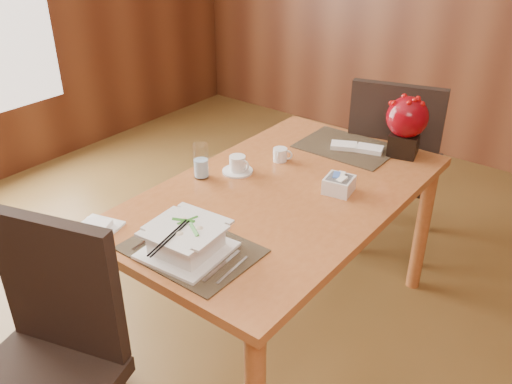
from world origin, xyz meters
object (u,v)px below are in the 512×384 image
Objects in this scene: creamer_jug at (280,155)px; sugar_caddy at (339,185)px; near_chair at (45,353)px; far_chair at (394,159)px; water_glass at (201,161)px; berry_decor at (407,123)px; soup_setting at (186,240)px; bread_plate at (97,229)px; coffee_cup at (237,165)px; dining_table at (282,210)px.

sugar_caddy is at bearing -37.31° from creamer_jug.
near_chair reaches higher than sugar_caddy.
sugar_caddy is 0.11× the size of far_chair.
berry_decor is (0.60, 0.76, 0.08)m from water_glass.
creamer_jug is at bearing 62.94° from water_glass.
soup_setting is at bearing -101.59° from berry_decor.
creamer_jug is 0.08× the size of far_chair.
bread_plate is at bearing -91.93° from water_glass.
soup_setting is 0.64m from coffee_cup.
dining_table is at bearing 18.34° from water_glass.
coffee_cup is 0.70m from bread_plate.
coffee_cup is at bearing 80.62° from bread_plate.
berry_decor reaches higher than dining_table.
creamer_jug is at bearing -135.82° from berry_decor.
soup_setting reaches higher than dining_table.
water_glass is at bearing -139.72° from creamer_jug.
near_chair is (-0.42, -1.70, -0.35)m from berry_decor.
near_chair is (0.20, -0.39, -0.20)m from bread_plate.
berry_decor is (0.06, 0.51, 0.13)m from sugar_caddy.
near_chair reaches higher than water_glass.
berry_decor reaches higher than far_chair.
water_glass is at bearing -125.39° from coffee_cup.
dining_table is 0.27m from sugar_caddy.
dining_table is at bearing 61.09° from bread_plate.
soup_setting is 0.28× the size of far_chair.
bread_plate is (-0.62, -1.31, -0.16)m from berry_decor.
berry_decor reaches higher than near_chair.
creamer_jug reaches higher than bread_plate.
creamer_jug is (-0.17, 0.23, 0.13)m from dining_table.
far_chair reaches higher than near_chair.
bread_plate is at bearing -99.38° from coffee_cup.
berry_decor reaches higher than coffee_cup.
far_chair is at bearing 66.07° from water_glass.
creamer_jug is (-0.17, 0.80, -0.02)m from soup_setting.
berry_decor reaches higher than creamer_jug.
soup_setting is 3.44× the size of creamer_jug.
far_chair is (-0.15, 0.27, -0.33)m from berry_decor.
berry_decor is 0.28× the size of far_chair.
dining_table is 13.42× the size of sugar_caddy.
water_glass is (-0.35, 0.46, 0.02)m from soup_setting.
creamer_jug reaches higher than dining_table.
far_chair reaches higher than soup_setting.
berry_decor is (0.25, 1.21, 0.11)m from soup_setting.
water_glass is 0.56m from bread_plate.
berry_decor is 1.79m from near_chair.
berry_decor is 1.46m from bread_plate.
soup_setting is at bearing -100.36° from creamer_jug.
bread_plate is 0.15× the size of far_chair.
coffee_cup is at bearing 77.41° from near_chair.
bread_plate is 0.15× the size of near_chair.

